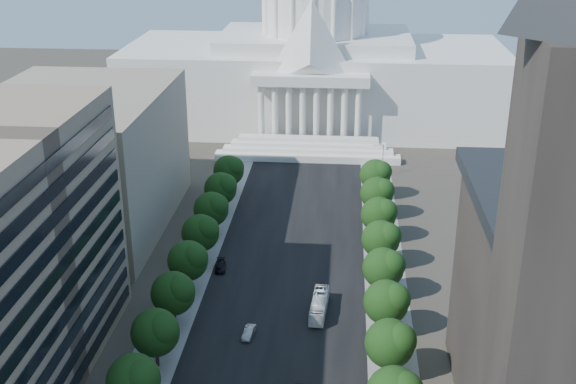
# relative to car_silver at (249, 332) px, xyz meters

# --- Properties ---
(road_asphalt) EXTENTS (30.00, 260.00, 0.01)m
(road_asphalt) POSITION_rel_car_silver_xyz_m (4.78, 32.58, -0.73)
(road_asphalt) COLOR black
(road_asphalt) RESTS_ON ground
(sidewalk_left) EXTENTS (8.00, 260.00, 0.02)m
(sidewalk_left) POSITION_rel_car_silver_xyz_m (-14.22, 32.58, -0.73)
(sidewalk_left) COLOR gray
(sidewalk_left) RESTS_ON ground
(sidewalk_right) EXTENTS (8.00, 260.00, 0.02)m
(sidewalk_right) POSITION_rel_car_silver_xyz_m (23.78, 32.58, -0.73)
(sidewalk_right) COLOR gray
(sidewalk_right) RESTS_ON ground
(capitol) EXTENTS (120.00, 56.00, 73.00)m
(capitol) POSITION_rel_car_silver_xyz_m (4.78, 127.47, 19.28)
(capitol) COLOR white
(capitol) RESTS_ON ground
(office_block_left_far) EXTENTS (38.00, 52.00, 30.00)m
(office_block_left_far) POSITION_rel_car_silver_xyz_m (-43.22, 42.58, 14.27)
(office_block_left_far) COLOR gray
(office_block_left_far) RESTS_ON ground
(tree_l_c) EXTENTS (7.79, 7.60, 9.97)m
(tree_l_c) POSITION_rel_car_silver_xyz_m (-12.88, -21.62, 5.73)
(tree_l_c) COLOR #33261C
(tree_l_c) RESTS_ON ground
(tree_l_d) EXTENTS (7.79, 7.60, 9.97)m
(tree_l_d) POSITION_rel_car_silver_xyz_m (-12.88, -9.62, 5.73)
(tree_l_d) COLOR #33261C
(tree_l_d) RESTS_ON ground
(tree_l_e) EXTENTS (7.79, 7.60, 9.97)m
(tree_l_e) POSITION_rel_car_silver_xyz_m (-12.88, 2.38, 5.73)
(tree_l_e) COLOR #33261C
(tree_l_e) RESTS_ON ground
(tree_l_f) EXTENTS (7.79, 7.60, 9.97)m
(tree_l_f) POSITION_rel_car_silver_xyz_m (-12.88, 14.38, 5.73)
(tree_l_f) COLOR #33261C
(tree_l_f) RESTS_ON ground
(tree_l_g) EXTENTS (7.79, 7.60, 9.97)m
(tree_l_g) POSITION_rel_car_silver_xyz_m (-12.88, 26.38, 5.73)
(tree_l_g) COLOR #33261C
(tree_l_g) RESTS_ON ground
(tree_l_h) EXTENTS (7.79, 7.60, 9.97)m
(tree_l_h) POSITION_rel_car_silver_xyz_m (-12.88, 38.38, 5.73)
(tree_l_h) COLOR #33261C
(tree_l_h) RESTS_ON ground
(tree_l_i) EXTENTS (7.79, 7.60, 9.97)m
(tree_l_i) POSITION_rel_car_silver_xyz_m (-12.88, 50.38, 5.73)
(tree_l_i) COLOR #33261C
(tree_l_i) RESTS_ON ground
(tree_l_j) EXTENTS (7.79, 7.60, 9.97)m
(tree_l_j) POSITION_rel_car_silver_xyz_m (-12.88, 62.38, 5.73)
(tree_l_j) COLOR #33261C
(tree_l_j) RESTS_ON ground
(tree_r_d) EXTENTS (7.79, 7.60, 9.97)m
(tree_r_d) POSITION_rel_car_silver_xyz_m (23.12, -9.62, 5.73)
(tree_r_d) COLOR #33261C
(tree_r_d) RESTS_ON ground
(tree_r_e) EXTENTS (7.79, 7.60, 9.97)m
(tree_r_e) POSITION_rel_car_silver_xyz_m (23.12, 2.38, 5.73)
(tree_r_e) COLOR #33261C
(tree_r_e) RESTS_ON ground
(tree_r_f) EXTENTS (7.79, 7.60, 9.97)m
(tree_r_f) POSITION_rel_car_silver_xyz_m (23.12, 14.38, 5.73)
(tree_r_f) COLOR #33261C
(tree_r_f) RESTS_ON ground
(tree_r_g) EXTENTS (7.79, 7.60, 9.97)m
(tree_r_g) POSITION_rel_car_silver_xyz_m (23.12, 26.38, 5.73)
(tree_r_g) COLOR #33261C
(tree_r_g) RESTS_ON ground
(tree_r_h) EXTENTS (7.79, 7.60, 9.97)m
(tree_r_h) POSITION_rel_car_silver_xyz_m (23.12, 38.38, 5.73)
(tree_r_h) COLOR #33261C
(tree_r_h) RESTS_ON ground
(tree_r_i) EXTENTS (7.79, 7.60, 9.97)m
(tree_r_i) POSITION_rel_car_silver_xyz_m (23.12, 50.38, 5.73)
(tree_r_i) COLOR #33261C
(tree_r_i) RESTS_ON ground
(tree_r_j) EXTENTS (7.79, 7.60, 9.97)m
(tree_r_j) POSITION_rel_car_silver_xyz_m (23.12, 62.38, 5.73)
(tree_r_j) COLOR #33261C
(tree_r_j) RESTS_ON ground
(streetlight_c) EXTENTS (2.61, 0.44, 9.00)m
(streetlight_c) POSITION_rel_car_silver_xyz_m (24.69, 2.58, 5.09)
(streetlight_c) COLOR gray
(streetlight_c) RESTS_ON ground
(streetlight_d) EXTENTS (2.61, 0.44, 9.00)m
(streetlight_d) POSITION_rel_car_silver_xyz_m (24.69, 27.58, 5.09)
(streetlight_d) COLOR gray
(streetlight_d) RESTS_ON ground
(streetlight_e) EXTENTS (2.61, 0.44, 9.00)m
(streetlight_e) POSITION_rel_car_silver_xyz_m (24.69, 52.58, 5.09)
(streetlight_e) COLOR gray
(streetlight_e) RESTS_ON ground
(streetlight_f) EXTENTS (2.61, 0.44, 9.00)m
(streetlight_f) POSITION_rel_car_silver_xyz_m (24.69, 77.58, 5.09)
(streetlight_f) COLOR gray
(streetlight_f) RESTS_ON ground
(car_silver) EXTENTS (2.06, 4.57, 1.45)m
(car_silver) POSITION_rel_car_silver_xyz_m (0.00, 0.00, 0.00)
(car_silver) COLOR #96989D
(car_silver) RESTS_ON ground
(car_dark_b) EXTENTS (2.64, 5.22, 1.45)m
(car_dark_b) POSITION_rel_car_silver_xyz_m (-8.72, 22.99, -0.00)
(car_dark_b) COLOR black
(car_dark_b) RESTS_ON ground
(city_bus) EXTENTS (3.27, 11.17, 3.07)m
(city_bus) POSITION_rel_car_silver_xyz_m (11.49, 8.35, 0.81)
(city_bus) COLOR white
(city_bus) RESTS_ON ground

